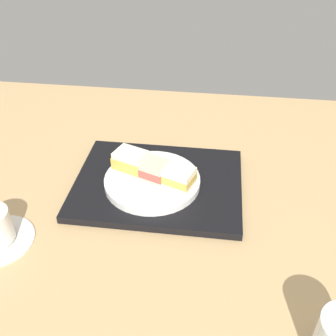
# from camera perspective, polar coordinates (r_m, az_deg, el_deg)

# --- Properties ---
(ground_plane) EXTENTS (1.40, 1.00, 0.03)m
(ground_plane) POSITION_cam_1_polar(r_m,az_deg,el_deg) (0.92, -2.10, -3.37)
(ground_plane) COLOR tan
(serving_tray) EXTENTS (0.38, 0.29, 0.02)m
(serving_tray) POSITION_cam_1_polar(r_m,az_deg,el_deg) (0.91, -1.38, -2.15)
(serving_tray) COLOR black
(serving_tray) RESTS_ON ground_plane
(sandwich_plate) EXTENTS (0.22, 0.22, 0.02)m
(sandwich_plate) POSITION_cam_1_polar(r_m,az_deg,el_deg) (0.88, -2.06, -1.89)
(sandwich_plate) COLOR silver
(sandwich_plate) RESTS_ON serving_tray
(sandwich_near) EXTENTS (0.08, 0.07, 0.04)m
(sandwich_near) POSITION_cam_1_polar(r_m,az_deg,el_deg) (0.85, 1.37, -1.35)
(sandwich_near) COLOR #EFE5C1
(sandwich_near) RESTS_ON sandwich_plate
(sandwich_middle) EXTENTS (0.09, 0.08, 0.05)m
(sandwich_middle) POSITION_cam_1_polar(r_m,az_deg,el_deg) (0.87, -2.10, -0.30)
(sandwich_middle) COLOR beige
(sandwich_middle) RESTS_ON sandwich_plate
(sandwich_far) EXTENTS (0.09, 0.08, 0.05)m
(sandwich_far) POSITION_cam_1_polar(r_m,az_deg,el_deg) (0.89, -5.41, 0.90)
(sandwich_far) COLOR #EFE5C1
(sandwich_far) RESTS_ON sandwich_plate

